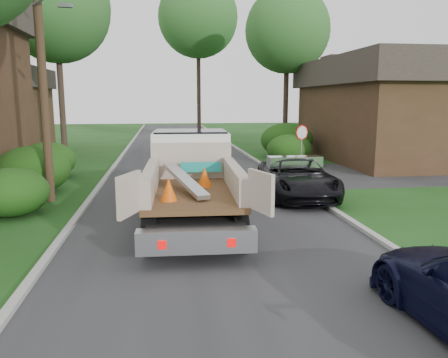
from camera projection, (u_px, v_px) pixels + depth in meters
name	position (u px, v px, depth m)	size (l,w,h in m)	color
ground	(218.00, 236.00, 11.79)	(120.00, 120.00, 0.00)	#174012
road	(193.00, 175.00, 21.54)	(8.00, 90.00, 0.02)	#28282B
side_street	(429.00, 172.00, 22.20)	(16.00, 7.00, 0.02)	#28282B
curb_left	(107.00, 175.00, 20.97)	(0.20, 90.00, 0.12)	#9E9E99
curb_right	(273.00, 172.00, 22.09)	(0.20, 90.00, 0.12)	#9E9E99
stop_sign	(302.00, 139.00, 20.96)	(0.71, 0.32, 2.48)	slate
utility_pole	(41.00, 54.00, 14.99)	(2.42, 1.25, 10.00)	#382619
house_right	(400.00, 108.00, 26.65)	(9.72, 12.96, 6.20)	#3B2818
hedge_left_a	(11.00, 192.00, 13.74)	(2.34, 2.34, 1.53)	#14420F
hedge_left_b	(33.00, 170.00, 17.08)	(2.86, 2.86, 1.87)	#14420F
hedge_left_c	(48.00, 160.00, 20.46)	(2.60, 2.60, 1.70)	#14420F
hedge_right_a	(289.00, 149.00, 25.11)	(2.60, 2.60, 1.70)	#14420F
hedge_right_b	(287.00, 140.00, 28.08)	(3.38, 3.38, 2.21)	#14420F
tree_left_far	(56.00, 8.00, 25.75)	(6.40, 6.40, 12.20)	#2D2119
tree_right_far	(287.00, 31.00, 30.81)	(6.00, 6.00, 11.50)	#2D2119
tree_center_far	(198.00, 18.00, 39.36)	(7.20, 7.20, 14.60)	#2D2119
flatbed_truck	(192.00, 172.00, 13.50)	(3.26, 7.05, 2.63)	black
black_pickup	(297.00, 177.00, 16.54)	(2.43, 5.28, 1.47)	black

